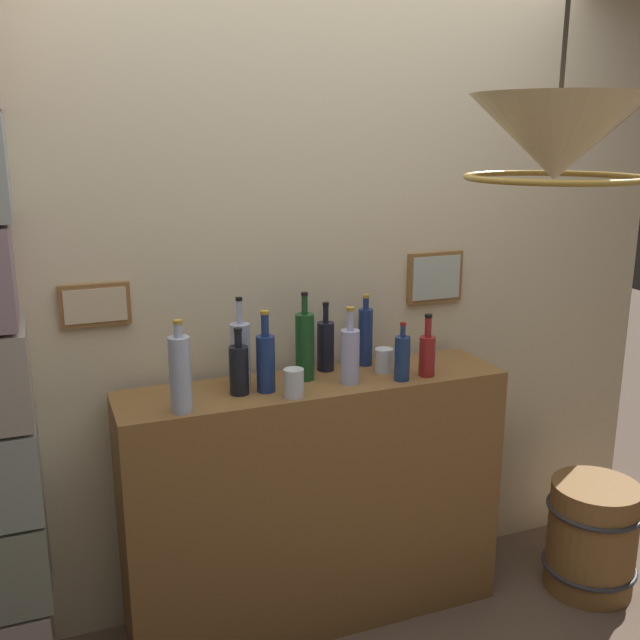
% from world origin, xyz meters
% --- Properties ---
extents(panelled_rear_partition, '(3.41, 0.15, 2.67)m').
position_xyz_m(panelled_rear_partition, '(0.00, 1.10, 1.41)').
color(panelled_rear_partition, beige).
rests_on(panelled_rear_partition, ground).
extents(bar_shelf_unit, '(1.47, 0.35, 1.00)m').
position_xyz_m(bar_shelf_unit, '(0.00, 0.85, 0.50)').
color(bar_shelf_unit, olive).
rests_on(bar_shelf_unit, ground).
extents(liquor_bottle_amaro, '(0.06, 0.06, 0.22)m').
position_xyz_m(liquor_bottle_amaro, '(0.31, 0.75, 1.09)').
color(liquor_bottle_amaro, navy).
rests_on(liquor_bottle_amaro, bar_shelf_unit).
extents(liquor_bottle_brandy, '(0.07, 0.07, 0.24)m').
position_xyz_m(liquor_bottle_brandy, '(-0.30, 0.82, 1.09)').
color(liquor_bottle_brandy, black).
rests_on(liquor_bottle_brandy, bar_shelf_unit).
extents(liquor_bottle_vodka, '(0.07, 0.07, 0.30)m').
position_xyz_m(liquor_bottle_vodka, '(-0.20, 0.82, 1.11)').
color(liquor_bottle_vodka, navy).
rests_on(liquor_bottle_vodka, bar_shelf_unit).
extents(liquor_bottle_rum, '(0.06, 0.06, 0.29)m').
position_xyz_m(liquor_bottle_rum, '(0.26, 0.96, 1.12)').
color(liquor_bottle_rum, navy).
rests_on(liquor_bottle_rum, bar_shelf_unit).
extents(liquor_bottle_port, '(0.07, 0.07, 0.27)m').
position_xyz_m(liquor_bottle_port, '(0.09, 0.96, 1.10)').
color(liquor_bottle_port, black).
rests_on(liquor_bottle_port, bar_shelf_unit).
extents(liquor_bottle_vermouth, '(0.07, 0.07, 0.29)m').
position_xyz_m(liquor_bottle_vermouth, '(0.11, 0.78, 1.11)').
color(liquor_bottle_vermouth, '#B1B5E3').
rests_on(liquor_bottle_vermouth, bar_shelf_unit).
extents(liquor_bottle_rye, '(0.07, 0.07, 0.33)m').
position_xyz_m(liquor_bottle_rye, '(-0.26, 0.92, 1.12)').
color(liquor_bottle_rye, '#AFBEE1').
rests_on(liquor_bottle_rye, bar_shelf_unit).
extents(liquor_bottle_scotch, '(0.06, 0.06, 0.24)m').
position_xyz_m(liquor_bottle_scotch, '(0.42, 0.76, 1.09)').
color(liquor_bottle_scotch, maroon).
rests_on(liquor_bottle_scotch, bar_shelf_unit).
extents(liquor_bottle_gin, '(0.07, 0.07, 0.32)m').
position_xyz_m(liquor_bottle_gin, '(-0.52, 0.73, 1.13)').
color(liquor_bottle_gin, silver).
rests_on(liquor_bottle_gin, bar_shelf_unit).
extents(liquor_bottle_whiskey, '(0.07, 0.07, 0.34)m').
position_xyz_m(liquor_bottle_whiskey, '(-0.03, 0.89, 1.13)').
color(liquor_bottle_whiskey, '#184B21').
rests_on(liquor_bottle_whiskey, bar_shelf_unit).
extents(glass_tumbler_rocks, '(0.07, 0.07, 0.09)m').
position_xyz_m(glass_tumbler_rocks, '(0.29, 0.86, 1.05)').
color(glass_tumbler_rocks, silver).
rests_on(glass_tumbler_rocks, bar_shelf_unit).
extents(glass_tumbler_highball, '(0.07, 0.07, 0.10)m').
position_xyz_m(glass_tumbler_highball, '(-0.13, 0.72, 1.05)').
color(glass_tumbler_highball, silver).
rests_on(glass_tumbler_highball, bar_shelf_unit).
extents(pendant_lamp, '(0.45, 0.45, 0.64)m').
position_xyz_m(pendant_lamp, '(0.30, -0.04, 1.88)').
color(pendant_lamp, beige).
extents(wooden_barrel, '(0.39, 0.39, 0.48)m').
position_xyz_m(wooden_barrel, '(1.16, 0.59, 0.24)').
color(wooden_barrel, olive).
rests_on(wooden_barrel, ground).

